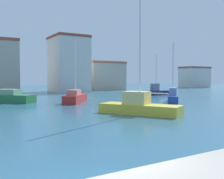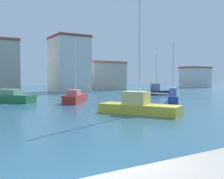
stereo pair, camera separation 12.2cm
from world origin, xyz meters
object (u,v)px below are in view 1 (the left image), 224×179
(sailboat_navy_inner_mooring, at_px, (156,91))
(sailboat_yellow_far_left, at_px, (139,106))
(motorboat_green_distant_east, at_px, (6,97))
(sailboat_red_far_right, at_px, (75,97))
(sailboat_blue_distant_north, at_px, (173,97))

(sailboat_navy_inner_mooring, distance_m, sailboat_yellow_far_left, 23.63)
(sailboat_navy_inner_mooring, bearing_deg, motorboat_green_distant_east, -176.93)
(sailboat_red_far_right, distance_m, sailboat_navy_inner_mooring, 17.88)
(sailboat_navy_inner_mooring, xyz_separation_m, sailboat_yellow_far_left, (-16.32, -17.10, 0.02))
(motorboat_green_distant_east, bearing_deg, sailboat_navy_inner_mooring, 3.07)
(sailboat_red_far_right, relative_size, sailboat_yellow_far_left, 0.72)
(sailboat_yellow_far_left, bearing_deg, motorboat_green_distant_east, 114.78)
(sailboat_yellow_far_left, bearing_deg, sailboat_navy_inner_mooring, 46.34)
(sailboat_blue_distant_north, bearing_deg, motorboat_green_distant_east, 149.62)
(motorboat_green_distant_east, bearing_deg, sailboat_yellow_far_left, -65.22)
(sailboat_blue_distant_north, xyz_separation_m, sailboat_yellow_far_left, (-9.41, -6.03, -0.02))
(sailboat_red_far_right, relative_size, sailboat_navy_inner_mooring, 1.05)
(sailboat_blue_distant_north, distance_m, motorboat_green_distant_east, 19.38)
(sailboat_red_far_right, height_order, motorboat_green_distant_east, sailboat_red_far_right)
(sailboat_blue_distant_north, distance_m, sailboat_yellow_far_left, 11.18)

